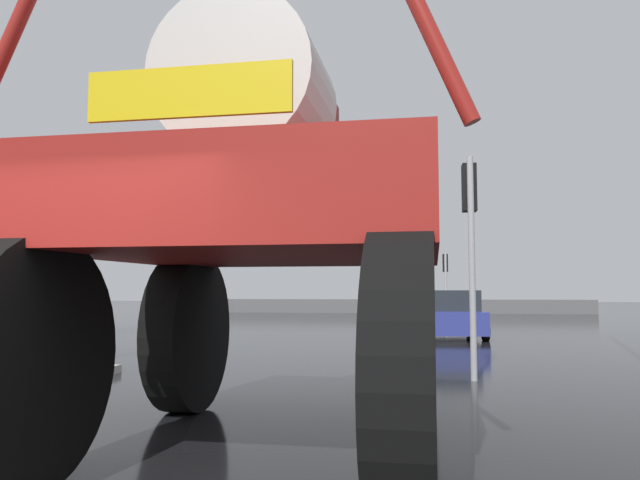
{
  "coord_description": "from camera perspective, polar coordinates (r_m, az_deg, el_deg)",
  "views": [
    {
      "loc": [
        2.49,
        -2.75,
        1.54
      ],
      "look_at": [
        1.39,
        5.2,
        2.18
      ],
      "focal_mm": 34.84,
      "sensor_mm": 36.0,
      "label": 1
    }
  ],
  "objects": [
    {
      "name": "sedan_ahead",
      "position": [
        20.65,
        11.91,
        -6.77
      ],
      "size": [
        2.1,
        4.21,
        1.52
      ],
      "rotation": [
        0.0,
        0.0,
        1.64
      ],
      "color": "navy",
      "rests_on": "ground"
    },
    {
      "name": "traffic_signal_near_right",
      "position": [
        11.19,
        13.62,
        2.09
      ],
      "size": [
        0.24,
        0.54,
        3.86
      ],
      "color": "#A8AAAF",
      "rests_on": "ground"
    },
    {
      "name": "traffic_signal_far_left",
      "position": [
        29.93,
        11.45,
        -2.81
      ],
      "size": [
        0.24,
        0.55,
        3.32
      ],
      "color": "#A8AAAF",
      "rests_on": "ground"
    },
    {
      "name": "roadside_barrier",
      "position": [
        40.96,
        4.42,
        -6.08
      ],
      "size": [
        28.68,
        0.24,
        0.9
      ],
      "primitive_type": "cube",
      "color": "#59595B",
      "rests_on": "ground"
    },
    {
      "name": "bare_tree_left",
      "position": [
        21.06,
        -26.73,
        2.51
      ],
      "size": [
        2.8,
        2.8,
        5.18
      ],
      "color": "#473828",
      "rests_on": "ground"
    },
    {
      "name": "oversize_sprayer",
      "position": [
        6.18,
        -5.23,
        0.43
      ],
      "size": [
        4.0,
        5.36,
        4.59
      ],
      "rotation": [
        0.0,
        0.0,
        1.53
      ],
      "color": "black",
      "rests_on": "ground"
    },
    {
      "name": "ground_plane",
      "position": [
        20.95,
        1.04,
        -8.79
      ],
      "size": [
        120.0,
        120.0,
        0.0
      ],
      "primitive_type": "plane",
      "color": "black"
    },
    {
      "name": "traffic_signal_near_left",
      "position": [
        13.29,
        -25.5,
        -0.58
      ],
      "size": [
        0.24,
        0.54,
        3.25
      ],
      "color": "#A8AAAF",
      "rests_on": "ground"
    }
  ]
}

